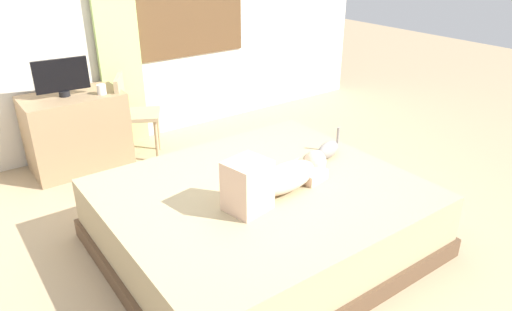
# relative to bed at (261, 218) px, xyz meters

# --- Properties ---
(ground_plane) EXTENTS (16.00, 16.00, 0.00)m
(ground_plane) POSITION_rel_bed_xyz_m (0.08, 0.03, -0.24)
(ground_plane) COLOR tan
(back_wall_with_window) EXTENTS (6.40, 0.14, 2.90)m
(back_wall_with_window) POSITION_rel_bed_xyz_m (0.10, 2.51, 1.21)
(back_wall_with_window) COLOR silver
(back_wall_with_window) RESTS_ON ground
(bed) EXTENTS (2.15, 1.88, 0.49)m
(bed) POSITION_rel_bed_xyz_m (0.00, 0.00, 0.00)
(bed) COLOR brown
(bed) RESTS_ON ground
(person_lying) EXTENTS (0.94, 0.41, 0.34)m
(person_lying) POSITION_rel_bed_xyz_m (0.04, -0.12, 0.36)
(person_lying) COLOR #CCB299
(person_lying) RESTS_ON bed
(cat) EXTENTS (0.35, 0.17, 0.21)m
(cat) POSITION_rel_bed_xyz_m (0.71, 0.09, 0.31)
(cat) COLOR gray
(cat) RESTS_ON bed
(desk) EXTENTS (0.90, 0.56, 0.74)m
(desk) POSITION_rel_bed_xyz_m (-0.65, 2.12, 0.13)
(desk) COLOR #997A56
(desk) RESTS_ON ground
(tv_monitor) EXTENTS (0.48, 0.10, 0.35)m
(tv_monitor) POSITION_rel_bed_xyz_m (-0.70, 2.12, 0.68)
(tv_monitor) COLOR black
(tv_monitor) RESTS_ON desk
(cup) EXTENTS (0.08, 0.08, 0.09)m
(cup) POSITION_rel_bed_xyz_m (-0.40, 1.97, 0.55)
(cup) COLOR white
(cup) RESTS_ON desk
(chair_by_desk) EXTENTS (0.51, 0.51, 0.86)m
(chair_by_desk) POSITION_rel_bed_xyz_m (-0.12, 2.01, 0.27)
(chair_by_desk) COLOR tan
(chair_by_desk) RESTS_ON ground
(curtain_left) EXTENTS (0.44, 0.06, 2.68)m
(curtain_left) POSITION_rel_bed_xyz_m (-0.04, 2.40, 1.10)
(curtain_left) COLOR #ADCC75
(curtain_left) RESTS_ON ground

